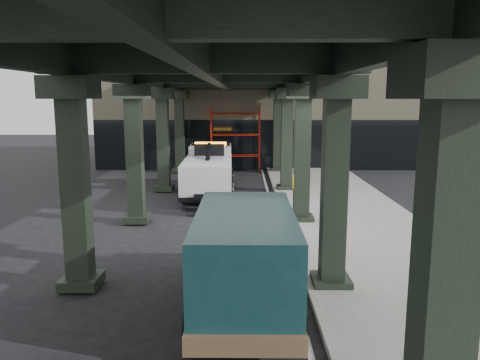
{
  "coord_description": "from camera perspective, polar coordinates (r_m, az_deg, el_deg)",
  "views": [
    {
      "loc": [
        0.5,
        -14.64,
        4.5
      ],
      "look_at": [
        0.38,
        1.48,
        1.7
      ],
      "focal_mm": 35.0,
      "sensor_mm": 36.0,
      "label": 1
    }
  ],
  "objects": [
    {
      "name": "lane_stripe",
      "position": [
        17.28,
        4.41,
        -5.25
      ],
      "size": [
        0.12,
        38.0,
        0.01
      ],
      "primitive_type": "cube",
      "color": "silver",
      "rests_on": "ground"
    },
    {
      "name": "ground",
      "position": [
        15.32,
        -1.48,
        -7.23
      ],
      "size": [
        90.0,
        90.0,
        0.0
      ],
      "primitive_type": "plane",
      "color": "black",
      "rests_on": "ground"
    },
    {
      "name": "viaduct",
      "position": [
        16.69,
        -2.74,
        13.14
      ],
      "size": [
        7.4,
        32.0,
        6.4
      ],
      "color": "black",
      "rests_on": "ground"
    },
    {
      "name": "towed_van",
      "position": [
        10.12,
        0.62,
        -9.22
      ],
      "size": [
        2.22,
        5.48,
        2.22
      ],
      "rotation": [
        0.0,
        0.0,
        -0.0
      ],
      "color": "#11393E",
      "rests_on": "ground"
    },
    {
      "name": "scaffolding",
      "position": [
        29.38,
        -0.56,
        5.18
      ],
      "size": [
        3.08,
        0.88,
        4.0
      ],
      "color": "#B51E0E",
      "rests_on": "ground"
    },
    {
      "name": "building",
      "position": [
        34.67,
        2.93,
        9.02
      ],
      "size": [
        22.0,
        10.0,
        8.0
      ],
      "primitive_type": "cube",
      "color": "#C6B793",
      "rests_on": "ground"
    },
    {
      "name": "tow_truck",
      "position": [
        22.4,
        -3.77,
        1.36
      ],
      "size": [
        2.41,
        7.55,
        2.46
      ],
      "rotation": [
        0.0,
        0.0,
        0.02
      ],
      "color": "black",
      "rests_on": "ground"
    },
    {
      "name": "sidewalk",
      "position": [
        17.68,
        13.54,
        -4.92
      ],
      "size": [
        5.0,
        40.0,
        0.15
      ],
      "primitive_type": "cube",
      "color": "gray",
      "rests_on": "ground"
    }
  ]
}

